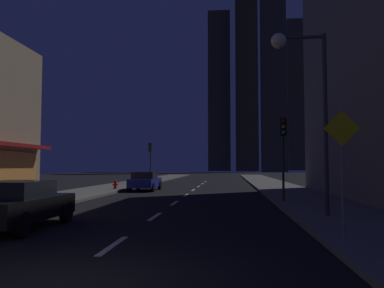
% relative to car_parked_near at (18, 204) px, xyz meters
% --- Properties ---
extents(ground_plane, '(78.00, 136.00, 0.10)m').
position_rel_car_parked_near_xyz_m(ground_plane, '(3.60, 26.72, -0.79)').
color(ground_plane, black).
extents(sidewalk_right, '(4.00, 76.00, 0.15)m').
position_rel_car_parked_near_xyz_m(sidewalk_right, '(10.60, 26.72, -0.67)').
color(sidewalk_right, '#605E59').
rests_on(sidewalk_right, ground).
extents(sidewalk_left, '(4.00, 76.00, 0.15)m').
position_rel_car_parked_near_xyz_m(sidewalk_left, '(-3.40, 26.72, -0.67)').
color(sidewalk_left, '#605E59').
rests_on(sidewalk_left, ground).
extents(lane_marking_center, '(0.16, 43.80, 0.01)m').
position_rel_car_parked_near_xyz_m(lane_marking_center, '(3.60, 13.52, -0.73)').
color(lane_marking_center, silver).
rests_on(lane_marking_center, ground).
extents(skyscraper_distant_tall, '(8.07, 6.51, 58.85)m').
position_rel_car_parked_near_xyz_m(skyscraper_distant_tall, '(3.14, 128.83, 28.68)').
color(skyscraper_distant_tall, '#38352A').
rests_on(skyscraper_distant_tall, ground).
extents(skyscraper_distant_mid, '(7.63, 8.67, 60.97)m').
position_rel_car_parked_near_xyz_m(skyscraper_distant_mid, '(12.89, 124.00, 29.74)').
color(skyscraper_distant_mid, '#2F2C23').
rests_on(skyscraper_distant_mid, ground).
extents(skyscraper_distant_short, '(7.28, 5.90, 69.35)m').
position_rel_car_parked_near_xyz_m(skyscraper_distant_short, '(20.12, 105.52, 33.93)').
color(skyscraper_distant_short, '#38362A').
rests_on(skyscraper_distant_short, ground).
extents(skyscraper_distant_slender, '(7.33, 5.27, 62.85)m').
position_rel_car_parked_near_xyz_m(skyscraper_distant_slender, '(34.45, 149.11, 30.68)').
color(skyscraper_distant_slender, '#39372B').
rests_on(skyscraper_distant_slender, ground).
extents(car_parked_near, '(1.98, 4.24, 1.45)m').
position_rel_car_parked_near_xyz_m(car_parked_near, '(0.00, 0.00, 0.00)').
color(car_parked_near, black).
rests_on(car_parked_near, ground).
extents(car_parked_far, '(1.98, 4.24, 1.45)m').
position_rel_car_parked_near_xyz_m(car_parked_far, '(0.00, 17.65, 0.00)').
color(car_parked_far, navy).
rests_on(car_parked_far, ground).
extents(fire_hydrant_far_left, '(0.42, 0.30, 0.65)m').
position_rel_car_parked_near_xyz_m(fire_hydrant_far_left, '(-2.30, 17.54, -0.29)').
color(fire_hydrant_far_left, red).
rests_on(fire_hydrant_far_left, sidewalk_left).
extents(traffic_light_near_right, '(0.32, 0.48, 4.20)m').
position_rel_car_parked_near_xyz_m(traffic_light_near_right, '(9.10, 8.33, 2.45)').
color(traffic_light_near_right, '#2D2D2D').
rests_on(traffic_light_near_right, sidewalk_right).
extents(traffic_light_far_left, '(0.32, 0.48, 4.20)m').
position_rel_car_parked_near_xyz_m(traffic_light_far_left, '(-1.90, 28.67, 2.45)').
color(traffic_light_far_left, '#2D2D2D').
rests_on(traffic_light_far_left, sidewalk_left).
extents(street_lamp_right, '(1.96, 0.56, 6.58)m').
position_rel_car_parked_near_xyz_m(street_lamp_right, '(8.98, 2.78, 4.33)').
color(street_lamp_right, '#38383D').
rests_on(street_lamp_right, sidewalk_right).
extents(pedestrian_crossing_sign, '(0.91, 0.08, 3.15)m').
position_rel_car_parked_near_xyz_m(pedestrian_crossing_sign, '(9.20, -1.22, 1.28)').
color(pedestrian_crossing_sign, slate).
rests_on(pedestrian_crossing_sign, sidewalk_right).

